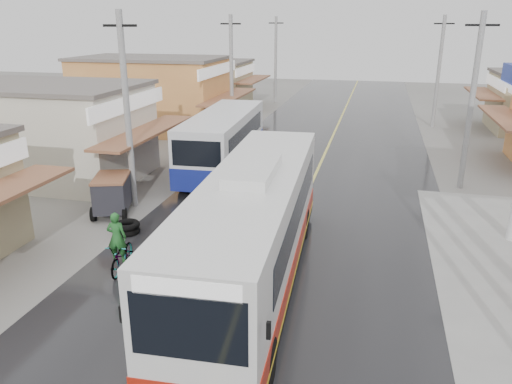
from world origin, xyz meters
TOP-DOWN VIEW (x-y plane):
  - ground at (0.00, 0.00)m, footprint 120.00×120.00m
  - road at (0.00, 15.00)m, footprint 12.00×90.00m
  - centre_line at (0.00, 15.00)m, footprint 0.15×90.00m
  - shopfronts_left at (-13.00, 18.00)m, footprint 11.00×44.00m
  - utility_poles_left at (-7.00, 16.00)m, footprint 1.60×50.00m
  - utility_poles_right at (7.00, 15.00)m, footprint 1.60×36.00m
  - coach_bus at (-0.35, 3.62)m, footprint 3.25×12.15m
  - second_bus at (-4.76, 14.75)m, footprint 3.01×9.46m
  - cyclist at (-4.68, 3.52)m, footprint 0.96×1.97m
  - tricycle_near at (-7.38, 7.87)m, footprint 2.00×2.30m
  - tyre_stack at (-5.88, 6.22)m, footprint 0.92×0.92m

SIDE VIEW (x-z plane):
  - ground at x=0.00m, z-range 0.00..0.00m
  - shopfronts_left at x=-13.00m, z-range -2.60..2.60m
  - utility_poles_left at x=-7.00m, z-range -4.00..4.00m
  - utility_poles_right at x=7.00m, z-range -4.00..4.00m
  - road at x=0.00m, z-range 0.00..0.02m
  - centre_line at x=0.00m, z-range 0.02..0.03m
  - tyre_stack at x=-5.88m, z-range 0.00..0.47m
  - cyclist at x=-4.68m, z-range -0.35..1.69m
  - tricycle_near at x=-7.38m, z-range 0.12..1.76m
  - second_bus at x=-4.76m, z-range 0.12..3.22m
  - coach_bus at x=-0.35m, z-range -0.07..3.69m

